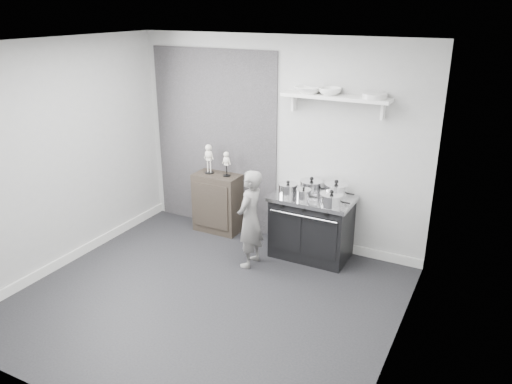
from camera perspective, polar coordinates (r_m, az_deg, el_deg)
ground at (r=5.63m, az=-5.74°, el=-12.06°), size 4.00×4.00×0.00m
room_shell at (r=5.11m, az=-6.32°, el=4.69°), size 4.02×3.62×2.71m
wall_shelf at (r=6.00m, az=9.07°, el=10.56°), size 1.30×0.26×0.24m
stove at (r=6.34m, az=6.35°, el=-3.94°), size 1.01×0.63×0.81m
side_cabinet at (r=7.04m, az=-4.35°, el=-1.20°), size 0.64×0.38×0.84m
child at (r=6.01m, az=-0.68°, el=-3.10°), size 0.29×0.45×1.23m
pot_front_left at (r=6.18m, az=3.67°, el=0.29°), size 0.33×0.24×0.20m
pot_back_left at (r=6.31m, az=6.35°, el=0.66°), size 0.38×0.29×0.20m
pot_back_right at (r=6.16m, az=9.13°, el=0.13°), size 0.38×0.29×0.23m
pot_front_right at (r=5.92m, az=8.62°, el=-0.86°), size 0.37×0.28×0.20m
pot_front_center at (r=6.05m, az=5.46°, el=-0.30°), size 0.27×0.19×0.17m
skeleton_full at (r=6.89m, az=-5.42°, el=4.05°), size 0.13×0.09×0.47m
skeleton_torso at (r=6.76m, az=-3.40°, el=3.43°), size 0.11×0.07×0.40m
bowl_large at (r=6.09m, az=6.11°, el=11.54°), size 0.33×0.33×0.08m
bowl_small at (r=6.00m, az=8.43°, el=11.32°), size 0.27×0.27×0.08m
plate_stack at (r=5.85m, az=13.40°, el=10.64°), size 0.28×0.28×0.06m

